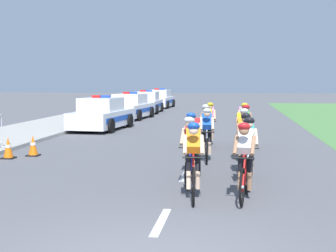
% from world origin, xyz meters
% --- Properties ---
extents(sidewalk_slab, '(3.68, 60.00, 0.12)m').
position_xyz_m(sidewalk_slab, '(-7.75, 14.00, 0.06)').
color(sidewalk_slab, '#A3A099').
rests_on(sidewalk_slab, ground).
extents(kerb_edge, '(0.16, 60.00, 0.13)m').
position_xyz_m(kerb_edge, '(-5.99, 14.00, 0.07)').
color(kerb_edge, '#9E9E99').
rests_on(kerb_edge, ground).
extents(lane_markings_centre, '(0.14, 21.60, 0.01)m').
position_xyz_m(lane_markings_centre, '(0.00, 7.95, 0.00)').
color(lane_markings_centre, white).
rests_on(lane_markings_centre, ground).
extents(cyclist_lead, '(0.44, 1.72, 1.56)m').
position_xyz_m(cyclist_lead, '(0.40, 3.53, 0.79)').
color(cyclist_lead, black).
rests_on(cyclist_lead, ground).
extents(cyclist_second, '(0.45, 1.72, 1.56)m').
position_xyz_m(cyclist_second, '(1.38, 3.57, 0.79)').
color(cyclist_second, black).
rests_on(cyclist_second, ground).
extents(cyclist_third, '(0.43, 1.72, 1.56)m').
position_xyz_m(cyclist_third, '(0.24, 4.83, 0.79)').
color(cyclist_third, black).
rests_on(cyclist_third, ground).
extents(cyclist_fourth, '(0.43, 1.72, 1.56)m').
position_xyz_m(cyclist_fourth, '(1.46, 4.91, 0.79)').
color(cyclist_fourth, black).
rests_on(cyclist_fourth, ground).
extents(cyclist_fifth, '(0.44, 1.72, 1.56)m').
position_xyz_m(cyclist_fifth, '(0.17, 6.21, 0.79)').
color(cyclist_fifth, black).
rests_on(cyclist_fifth, ground).
extents(cyclist_sixth, '(0.45, 1.72, 1.56)m').
position_xyz_m(cyclist_sixth, '(1.42, 6.21, 0.79)').
color(cyclist_sixth, black).
rests_on(cyclist_sixth, ground).
extents(cyclist_seventh, '(0.44, 1.72, 1.56)m').
position_xyz_m(cyclist_seventh, '(0.41, 8.04, 0.79)').
color(cyclist_seventh, black).
rests_on(cyclist_seventh, ground).
extents(cyclist_eighth, '(0.45, 1.72, 1.56)m').
position_xyz_m(cyclist_eighth, '(1.41, 8.10, 0.79)').
color(cyclist_eighth, black).
rests_on(cyclist_eighth, ground).
extents(cyclist_ninth, '(0.45, 1.72, 1.56)m').
position_xyz_m(cyclist_ninth, '(0.30, 10.10, 0.79)').
color(cyclist_ninth, black).
rests_on(cyclist_ninth, ground).
extents(cyclist_tenth, '(0.44, 1.72, 1.56)m').
position_xyz_m(cyclist_tenth, '(1.52, 10.19, 0.79)').
color(cyclist_tenth, black).
rests_on(cyclist_tenth, ground).
extents(cyclist_eleventh, '(0.44, 1.72, 1.56)m').
position_xyz_m(cyclist_eleventh, '(0.33, 11.49, 0.79)').
color(cyclist_eleventh, black).
rests_on(cyclist_eleventh, ground).
extents(cyclist_twelfth, '(0.44, 1.72, 1.56)m').
position_xyz_m(cyclist_twelfth, '(1.50, 11.37, 0.79)').
color(cyclist_twelfth, black).
rests_on(cyclist_twelfth, ground).
extents(police_car_nearest, '(2.31, 4.55, 1.59)m').
position_xyz_m(police_car_nearest, '(-4.86, 16.36, 0.68)').
color(police_car_nearest, silver).
rests_on(police_car_nearest, ground).
extents(police_car_second, '(2.31, 4.55, 1.59)m').
position_xyz_m(police_car_second, '(-4.86, 22.81, 0.68)').
color(police_car_second, white).
rests_on(police_car_second, ground).
extents(police_car_third, '(2.06, 4.43, 1.59)m').
position_xyz_m(police_car_third, '(-4.86, 28.17, 0.68)').
color(police_car_third, silver).
rests_on(police_car_third, ground).
extents(police_car_furthest, '(2.16, 4.48, 1.59)m').
position_xyz_m(police_car_furthest, '(-4.86, 34.46, 0.68)').
color(police_car_furthest, silver).
rests_on(police_car_furthest, ground).
extents(traffic_cone_mid, '(0.36, 0.36, 0.64)m').
position_xyz_m(traffic_cone_mid, '(-5.38, 7.80, 0.31)').
color(traffic_cone_mid, black).
rests_on(traffic_cone_mid, ground).
extents(traffic_cone_far, '(0.36, 0.36, 0.64)m').
position_xyz_m(traffic_cone_far, '(-4.86, 8.37, 0.31)').
color(traffic_cone_far, black).
rests_on(traffic_cone_far, ground).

